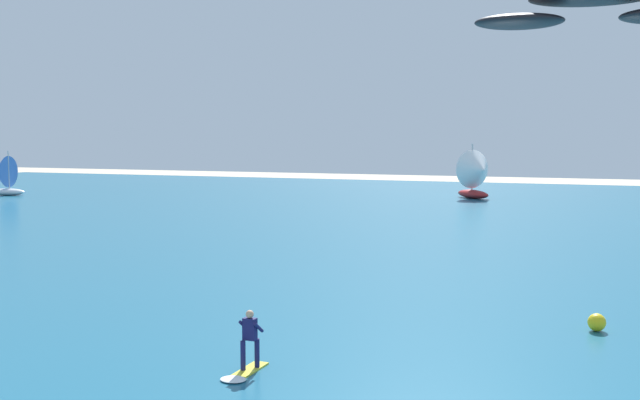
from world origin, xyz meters
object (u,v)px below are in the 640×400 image
Objects in this scene: kitesurfer at (247,351)px; marker_buoy at (597,322)px; kite at (592,10)px; sailboat_outermost at (2,175)px; sailboat_center_horizon at (477,174)px.

marker_buoy is (8.86, 7.81, -0.31)m from kitesurfer.
sailboat_outermost is at bearing 146.19° from kite.
sailboat_center_horizon is 9.13× the size of marker_buoy.
kite is 52.13m from sailboat_center_horizon.
kite is at bearing -101.74° from marker_buoy.
kitesurfer is 3.38× the size of marker_buoy.
marker_buoy is (0.42, 2.03, -9.73)m from kite.
kitesurfer is 11.81m from marker_buoy.
sailboat_center_horizon is at bearing 102.93° from marker_buoy.
kite is 9.94m from marker_buoy.
sailboat_center_horizon reaches higher than sailboat_outermost.
kite reaches higher than marker_buoy.
sailboat_outermost is 67.69m from marker_buoy.
kitesurfer is 56.30m from sailboat_center_horizon.
marker_buoy is at bearing -77.07° from sailboat_center_horizon.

